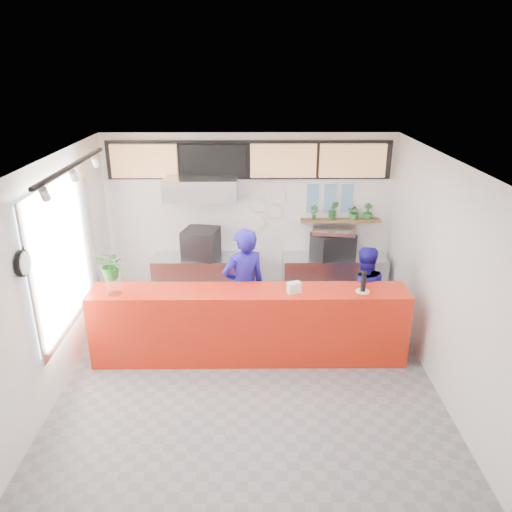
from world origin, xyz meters
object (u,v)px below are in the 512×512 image
(panini_oven, at_px, (201,243))
(staff_center, at_px, (244,288))
(service_counter, at_px, (249,325))
(pepper_mill, at_px, (364,281))
(staff_right, at_px, (362,295))
(espresso_machine, at_px, (333,245))

(panini_oven, xyz_separation_m, staff_center, (0.76, -1.35, -0.22))
(service_counter, height_order, panini_oven, panini_oven)
(pepper_mill, bearing_deg, panini_oven, 142.55)
(staff_right, bearing_deg, panini_oven, -31.83)
(panini_oven, relative_size, staff_right, 0.36)
(staff_center, xyz_separation_m, staff_right, (1.80, 0.05, -0.15))
(service_counter, relative_size, pepper_mill, 15.84)
(staff_center, relative_size, staff_right, 1.19)
(panini_oven, distance_m, espresso_machine, 2.30)
(pepper_mill, bearing_deg, staff_right, 76.54)
(service_counter, bearing_deg, staff_center, 100.11)
(staff_center, height_order, pepper_mill, staff_center)
(espresso_machine, xyz_separation_m, staff_right, (0.27, -1.30, -0.33))
(service_counter, bearing_deg, espresso_machine, 51.04)
(espresso_machine, bearing_deg, staff_right, -100.72)
(panini_oven, bearing_deg, espresso_machine, 12.99)
(espresso_machine, bearing_deg, pepper_mill, -108.26)
(espresso_machine, relative_size, staff_center, 0.36)
(panini_oven, height_order, pepper_mill, panini_oven)
(staff_center, bearing_deg, service_counter, 77.13)
(panini_oven, xyz_separation_m, espresso_machine, (2.30, 0.00, -0.04))
(staff_center, bearing_deg, panini_oven, -83.49)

